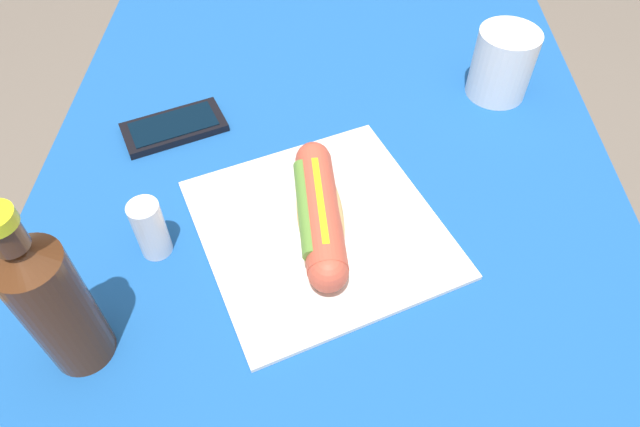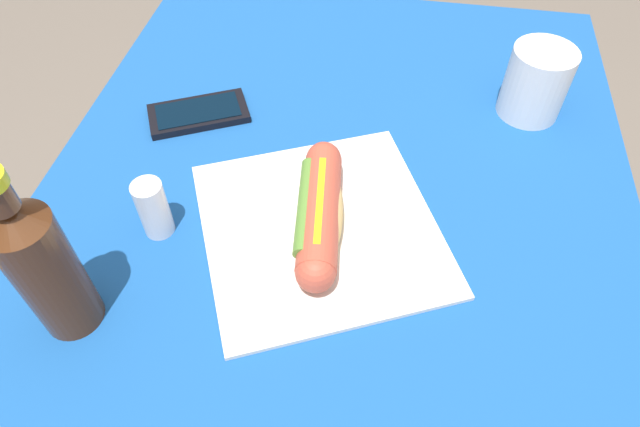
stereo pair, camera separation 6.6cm
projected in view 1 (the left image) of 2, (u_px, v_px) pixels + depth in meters
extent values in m
cylinder|color=brown|center=(446.00, 186.00, 1.28)|extent=(0.07, 0.07, 0.75)
cylinder|color=brown|center=(207.00, 184.00, 1.29)|extent=(0.07, 0.07, 0.75)
cube|color=brown|center=(328.00, 254.00, 0.68)|extent=(1.11, 0.71, 0.03)
cube|color=#19519E|center=(328.00, 245.00, 0.67)|extent=(1.17, 0.77, 0.00)
cube|color=silver|center=(320.00, 228.00, 0.68)|extent=(0.37, 0.37, 0.01)
ellipsoid|color=#DBB26B|center=(320.00, 214.00, 0.66)|extent=(0.17, 0.07, 0.05)
cylinder|color=#BC4C38|center=(320.00, 211.00, 0.66)|extent=(0.18, 0.07, 0.05)
sphere|color=#BC4C38|center=(313.00, 160.00, 0.71)|extent=(0.05, 0.05, 0.05)
sphere|color=#BC4C38|center=(328.00, 272.00, 0.60)|extent=(0.05, 0.05, 0.05)
cube|color=yellow|center=(320.00, 199.00, 0.64)|extent=(0.13, 0.02, 0.00)
cylinder|color=#568433|center=(306.00, 208.00, 0.65)|extent=(0.14, 0.04, 0.02)
cube|color=black|center=(174.00, 127.00, 0.80)|extent=(0.12, 0.16, 0.01)
cube|color=black|center=(173.00, 124.00, 0.79)|extent=(0.10, 0.13, 0.00)
cylinder|color=#4C2814|center=(59.00, 311.00, 0.52)|extent=(0.06, 0.06, 0.16)
cone|color=#4C2814|center=(19.00, 254.00, 0.45)|extent=(0.06, 0.06, 0.02)
cylinder|color=#4C2814|center=(6.00, 235.00, 0.43)|extent=(0.03, 0.03, 0.03)
cylinder|color=white|center=(502.00, 64.00, 0.82)|extent=(0.09, 0.09, 0.10)
cylinder|color=silver|center=(150.00, 229.00, 0.63)|extent=(0.04, 0.04, 0.08)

